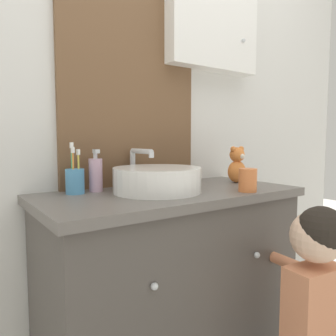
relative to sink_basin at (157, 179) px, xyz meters
The scene contains 8 objects.
wall_back 0.46m from the sink_basin, 71.46° to the left, with size 3.20×0.18×2.50m.
vanity_counter 0.50m from the sink_basin, ahead, with size 1.07×0.51×0.88m.
sink_basin is the anchor object (origin of this frame).
toothbrush_holder 0.32m from the sink_basin, 152.81° to the left, with size 0.07×0.07×0.20m.
soap_dispenser 0.25m from the sink_basin, 142.06° to the left, with size 0.05×0.05×0.17m.
child_figure 0.71m from the sink_basin, 56.72° to the right, with size 0.24×0.42×0.87m.
teddy_bear 0.48m from the sink_basin, ahead, with size 0.10×0.08×0.18m.
drinking_cup 0.36m from the sink_basin, 33.57° to the right, with size 0.07×0.07×0.09m, color orange.
Camera 1 is at (-0.77, -0.73, 1.09)m, focal length 35.00 mm.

